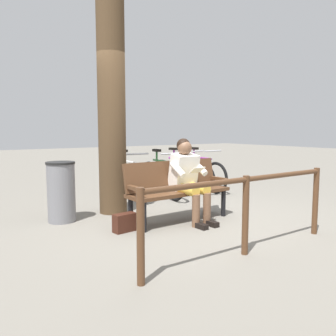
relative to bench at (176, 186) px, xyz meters
name	(u,v)px	position (x,y,z in m)	size (l,w,h in m)	color
ground_plane	(184,218)	(-0.17, -0.03, -0.51)	(40.00, 40.00, 0.00)	slate
bench	(176,186)	(0.00, 0.00, 0.00)	(1.61, 0.52, 0.87)	#51331E
person_reading	(188,176)	(-0.09, 0.16, 0.16)	(0.50, 0.77, 1.20)	white
handbag	(125,223)	(0.91, 0.11, -0.39)	(0.30, 0.14, 0.24)	#3F1E14
tree_trunk	(111,87)	(0.56, -0.96, 1.48)	(0.43, 0.43, 3.98)	#4C3823
litter_bin	(61,192)	(1.42, -0.86, -0.07)	(0.41, 0.41, 0.87)	slate
bicycle_red	(199,174)	(-1.90, -1.78, -0.15)	(0.48, 1.68, 0.94)	black
bicycle_orange	(181,175)	(-1.45, -1.86, -0.15)	(0.66, 1.61, 0.94)	black
bicycle_silver	(161,179)	(-0.79, -1.62, -0.15)	(0.48, 1.68, 0.94)	black
bicycle_green	(128,179)	(-0.20, -1.90, -0.15)	(0.48, 1.68, 0.94)	black
railing_fence	(246,201)	(0.23, 1.58, 0.07)	(2.65, 0.11, 0.85)	#51331E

